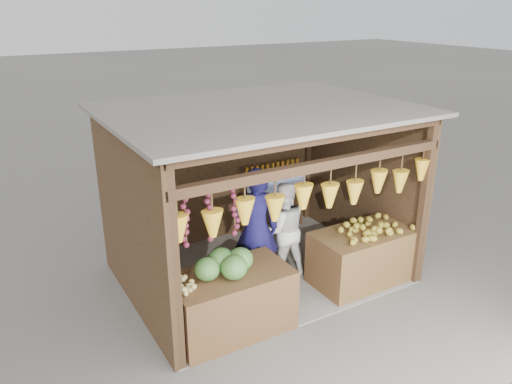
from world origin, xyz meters
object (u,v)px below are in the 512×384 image
(man_standing, at_px, (255,230))
(woman_standing, at_px, (283,229))
(vendor_seated, at_px, (144,251))
(counter_left, at_px, (231,302))
(counter_right, at_px, (364,256))

(man_standing, relative_size, woman_standing, 1.23)
(man_standing, height_order, vendor_seated, man_standing)
(counter_left, bearing_deg, woman_standing, 32.64)
(woman_standing, bearing_deg, vendor_seated, 7.22)
(vendor_seated, bearing_deg, woman_standing, -155.04)
(man_standing, bearing_deg, counter_right, 177.10)
(man_standing, xyz_separation_m, vendor_seated, (-1.56, 0.37, -0.10))
(man_standing, distance_m, woman_standing, 0.61)
(woman_standing, relative_size, vendor_seated, 1.44)
(woman_standing, bearing_deg, man_standing, 26.54)
(counter_right, xyz_separation_m, woman_standing, (-0.96, 0.80, 0.35))
(counter_left, xyz_separation_m, counter_right, (2.34, 0.08, -0.00))
(counter_left, relative_size, man_standing, 0.82)
(counter_left, relative_size, woman_standing, 1.01)
(man_standing, xyz_separation_m, woman_standing, (0.57, 0.13, -0.18))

